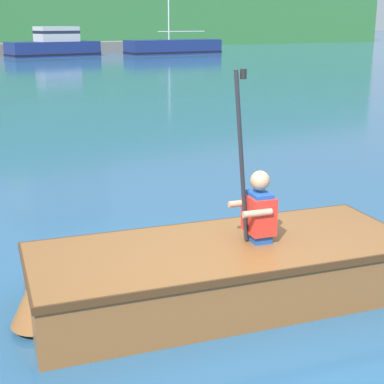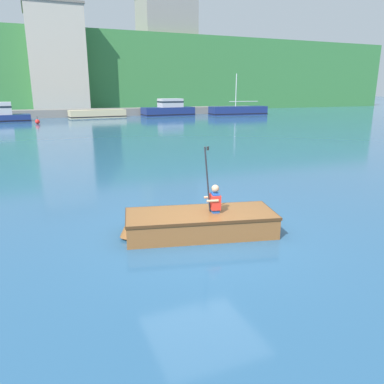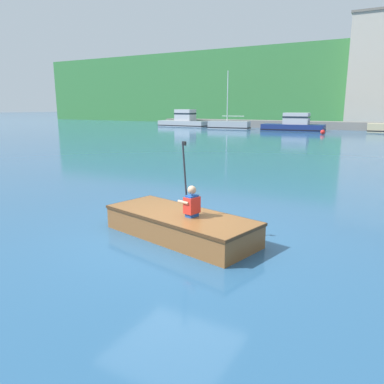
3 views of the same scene
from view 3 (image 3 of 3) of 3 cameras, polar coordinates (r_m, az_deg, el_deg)
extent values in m
plane|color=#28567F|center=(7.66, -2.82, -7.27)|extent=(300.00, 300.00, 0.00)
cube|color=#387A3D|center=(66.21, 26.79, 14.25)|extent=(120.00, 20.00, 11.43)
cube|color=#B2A899|center=(57.94, 26.92, 15.80)|extent=(7.25, 9.79, 13.79)
cube|color=slate|center=(47.14, 24.89, 9.08)|extent=(52.10, 2.40, 0.90)
cube|color=#9EA3A8|center=(45.88, 5.65, 10.13)|extent=(5.05, 1.86, 0.91)
cube|color=black|center=(45.90, 5.64, 9.76)|extent=(5.10, 1.90, 0.10)
cylinder|color=silver|center=(45.93, 5.44, 14.33)|extent=(0.10, 0.10, 5.81)
cylinder|color=silver|center=(45.68, 6.27, 11.43)|extent=(2.72, 0.28, 0.07)
cube|color=navy|center=(43.59, 15.10, 9.48)|extent=(6.87, 2.53, 0.70)
cube|color=black|center=(43.60, 15.08, 9.18)|extent=(6.91, 2.57, 0.10)
cube|color=#B2B2B7|center=(43.48, 15.62, 10.73)|extent=(2.79, 1.85, 1.25)
cube|color=#19232D|center=(43.48, 15.63, 10.93)|extent=(2.81, 1.87, 0.20)
cube|color=#9EA3A8|center=(51.33, -1.37, 10.40)|extent=(6.97, 2.41, 0.76)
cube|color=black|center=(51.34, -1.37, 10.12)|extent=(7.01, 2.45, 0.10)
cube|color=#B2B2B7|center=(51.11, -1.04, 11.64)|extent=(2.47, 1.81, 1.49)
cube|color=#19232D|center=(51.10, -1.04, 11.85)|extent=(2.49, 1.83, 0.20)
cube|color=brown|center=(7.73, -1.82, -5.08)|extent=(3.48, 1.97, 0.50)
cube|color=#482C16|center=(7.67, -1.83, -3.50)|extent=(3.53, 2.02, 0.06)
cube|color=#482C16|center=(7.67, -1.83, -3.57)|extent=(2.98, 1.65, 0.02)
cone|color=brown|center=(8.85, -9.16, -2.74)|extent=(0.53, 0.53, 0.45)
cube|color=brown|center=(7.51, -0.48, -4.00)|extent=(0.43, 1.20, 0.03)
cube|color=#1E4CA5|center=(7.38, -0.02, -2.14)|extent=(0.21, 0.27, 0.44)
cube|color=red|center=(7.38, -0.02, -1.99)|extent=(0.27, 0.33, 0.33)
sphere|color=tan|center=(7.31, -0.02, 0.31)|extent=(0.17, 0.17, 0.17)
cylinder|color=tan|center=(7.53, 0.25, -1.16)|extent=(0.27, 0.11, 0.06)
cylinder|color=tan|center=(7.31, -1.33, -1.58)|extent=(0.27, 0.11, 0.06)
cylinder|color=#232328|center=(7.38, -1.05, 2.09)|extent=(0.17, 0.07, 1.46)
cylinder|color=black|center=(7.29, -1.07, 7.42)|extent=(0.05, 0.05, 0.08)
sphere|color=red|center=(38.68, 19.30, 8.62)|extent=(0.44, 0.44, 0.44)
cylinder|color=black|center=(38.66, 19.34, 9.15)|extent=(0.04, 0.04, 0.28)
camera|label=1|loc=(7.04, -40.49, 7.38)|focal=55.00mm
camera|label=2|loc=(7.10, -69.81, 8.74)|focal=35.00mm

